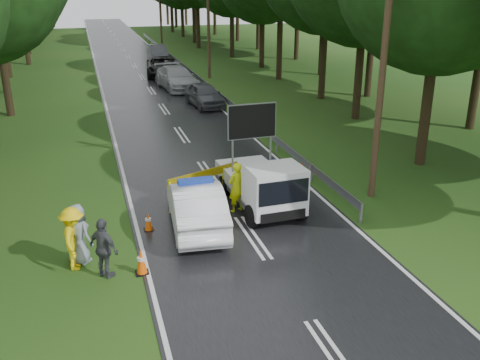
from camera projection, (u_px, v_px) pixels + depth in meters
name	position (u px, v px, depth m)	size (l,w,h in m)	color
ground	(252.00, 237.00, 16.44)	(160.00, 160.00, 0.00)	#1A4413
road	(142.00, 77.00, 43.40)	(7.00, 140.00, 0.02)	black
guardrail	(187.00, 69.00, 43.87)	(0.12, 60.06, 0.70)	gray
utility_pole_near	(384.00, 55.00, 17.81)	(1.40, 0.24, 10.00)	#42331E
utility_pole_mid	(208.00, 12.00, 41.18)	(1.40, 0.24, 10.00)	#42331E
utility_pole_far	(160.00, 0.00, 64.54)	(1.40, 0.24, 10.00)	#42331E
police_sedan	(196.00, 205.00, 16.90)	(1.93, 4.61, 1.63)	white
work_truck	(263.00, 184.00, 18.14)	(2.12, 4.40, 3.43)	gray
barrier	(204.00, 178.00, 18.66)	(2.74, 1.24, 1.23)	#DAE30C
officer	(236.00, 188.00, 17.98)	(0.64, 0.42, 1.75)	#D7ED0C
civilian	(273.00, 182.00, 18.70)	(0.78, 0.61, 1.62)	#1B33B3
bystander_left	(73.00, 239.00, 14.40)	(1.16, 0.66, 1.79)	yellow
bystander_mid	(104.00, 248.00, 13.98)	(0.99, 0.41, 1.68)	#44464D
bystander_right	(78.00, 234.00, 14.71)	(0.85, 0.55, 1.74)	gray
queue_car_first	(204.00, 95.00, 33.22)	(1.68, 4.17, 1.42)	#45474E
queue_car_second	(177.00, 78.00, 38.40)	(2.23, 5.47, 1.59)	#9FA2A6
queue_car_third	(162.00, 66.00, 43.76)	(2.49, 5.39, 1.50)	black
queue_car_fourth	(158.00, 53.00, 51.76)	(1.59, 4.55, 1.50)	#414449
cone_near_left	(141.00, 261.00, 14.30)	(0.35, 0.35, 0.75)	black
cone_center	(216.00, 205.00, 17.94)	(0.35, 0.35, 0.73)	black
cone_far	(222.00, 183.00, 19.74)	(0.38, 0.38, 0.81)	black
cone_left_mid	(148.00, 222.00, 16.78)	(0.30, 0.30, 0.64)	black
cone_right	(302.00, 170.00, 21.29)	(0.31, 0.31, 0.66)	black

